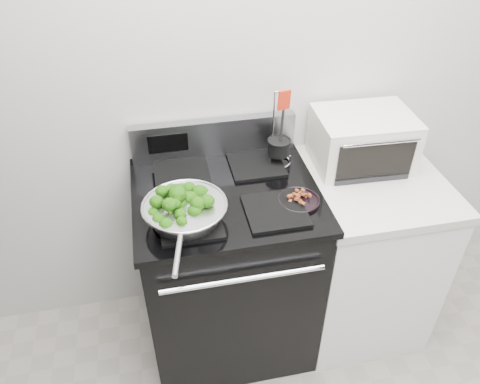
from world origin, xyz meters
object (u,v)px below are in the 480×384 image
object	(u,v)px
skillet	(185,211)
toaster_oven	(362,140)
bacon_plate	(299,198)
utensil_holder	(279,151)
gas_range	(228,267)

from	to	relation	value
skillet	toaster_oven	size ratio (longest dim) A/B	1.18
skillet	bacon_plate	distance (m)	0.47
utensil_holder	toaster_oven	bearing A→B (deg)	-13.45
skillet	bacon_plate	size ratio (longest dim) A/B	3.00
gas_range	bacon_plate	xyz separation A→B (m)	(0.28, -0.13, 0.48)
bacon_plate	skillet	bearing A→B (deg)	-176.67
utensil_holder	toaster_oven	distance (m)	0.39
skillet	utensil_holder	bearing A→B (deg)	46.26
gas_range	utensil_holder	size ratio (longest dim) A/B	3.09
bacon_plate	utensil_holder	world-z (taller)	utensil_holder
utensil_holder	toaster_oven	size ratio (longest dim) A/B	0.83
gas_range	skillet	distance (m)	0.57
gas_range	skillet	bearing A→B (deg)	-140.25
skillet	utensil_holder	xyz separation A→B (m)	(0.46, 0.32, 0.01)
gas_range	utensil_holder	bearing A→B (deg)	31.36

